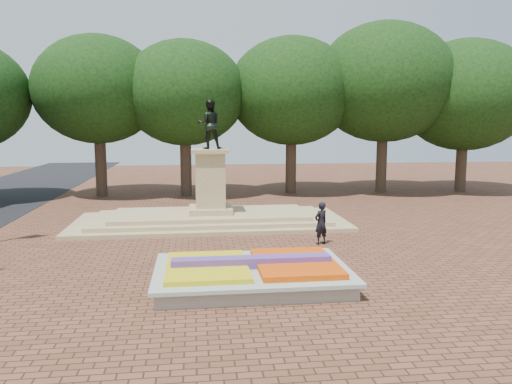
{
  "coord_description": "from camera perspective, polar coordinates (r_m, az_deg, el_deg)",
  "views": [
    {
      "loc": [
        -0.81,
        -17.68,
        5.26
      ],
      "look_at": [
        1.89,
        3.99,
        2.2
      ],
      "focal_mm": 35.0,
      "sensor_mm": 36.0,
      "label": 1
    }
  ],
  "objects": [
    {
      "name": "monument",
      "position": [
        26.06,
        -5.22,
        -1.73
      ],
      "size": [
        14.0,
        6.0,
        6.4
      ],
      "color": "tan",
      "rests_on": "ground"
    },
    {
      "name": "ground",
      "position": [
        18.46,
        -4.34,
        -8.6
      ],
      "size": [
        90.0,
        90.0,
        0.0
      ],
      "primitive_type": "plane",
      "color": "brown",
      "rests_on": "ground"
    },
    {
      "name": "pedestrian",
      "position": [
        21.83,
        7.43,
        -3.54
      ],
      "size": [
        0.8,
        0.71,
        1.85
      ],
      "primitive_type": "imported",
      "rotation": [
        0.0,
        0.0,
        3.64
      ],
      "color": "black",
      "rests_on": "ground"
    },
    {
      "name": "flower_bed",
      "position": [
        16.52,
        -0.4,
        -9.21
      ],
      "size": [
        6.3,
        4.3,
        0.91
      ],
      "color": "gray",
      "rests_on": "ground"
    },
    {
      "name": "tree_row_back",
      "position": [
        35.84,
        -2.1,
        10.23
      ],
      "size": [
        44.8,
        8.8,
        10.43
      ],
      "color": "#3A2C1F",
      "rests_on": "ground"
    }
  ]
}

